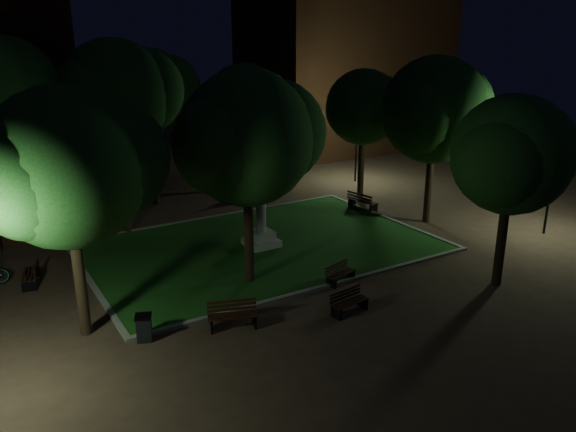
{
  "coord_description": "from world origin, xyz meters",
  "views": [
    {
      "loc": [
        -11.45,
        -19.1,
        9.18
      ],
      "look_at": [
        0.81,
        1.0,
        1.63
      ],
      "focal_mm": 35.0,
      "sensor_mm": 36.0,
      "label": 1
    }
  ],
  "objects_px": {
    "bench_near_left": "(340,274)",
    "bench_west_near": "(233,316)",
    "bench_near_right": "(349,302)",
    "bench_left_side": "(32,274)",
    "monument": "(261,227)",
    "bench_right_side": "(362,202)",
    "bench_far_side": "(242,194)",
    "trash_bin": "(144,328)"
  },
  "relations": [
    {
      "from": "bench_near_left",
      "to": "bench_west_near",
      "type": "relative_size",
      "value": 0.84
    },
    {
      "from": "bench_near_right",
      "to": "bench_left_side",
      "type": "distance_m",
      "value": 12.26
    },
    {
      "from": "monument",
      "to": "bench_near_right",
      "type": "xyz_separation_m",
      "value": [
        -0.47,
        -7.15,
        -0.58
      ]
    },
    {
      "from": "bench_near_right",
      "to": "bench_right_side",
      "type": "xyz_separation_m",
      "value": [
        8.0,
        9.3,
        0.09
      ]
    },
    {
      "from": "bench_left_side",
      "to": "bench_far_side",
      "type": "height_order",
      "value": "bench_far_side"
    },
    {
      "from": "trash_bin",
      "to": "bench_near_left",
      "type": "bearing_deg",
      "value": 2.43
    },
    {
      "from": "bench_west_near",
      "to": "bench_right_side",
      "type": "relative_size",
      "value": 0.92
    },
    {
      "from": "bench_near_right",
      "to": "bench_right_side",
      "type": "relative_size",
      "value": 0.81
    },
    {
      "from": "bench_far_side",
      "to": "bench_near_right",
      "type": "bearing_deg",
      "value": 62.08
    },
    {
      "from": "trash_bin",
      "to": "bench_far_side",
      "type": "bearing_deg",
      "value": 51.91
    },
    {
      "from": "monument",
      "to": "bench_right_side",
      "type": "distance_m",
      "value": 7.85
    },
    {
      "from": "monument",
      "to": "bench_near_left",
      "type": "relative_size",
      "value": 2.21
    },
    {
      "from": "bench_far_side",
      "to": "monument",
      "type": "bearing_deg",
      "value": 54.07
    },
    {
      "from": "bench_west_near",
      "to": "trash_bin",
      "type": "relative_size",
      "value": 2.0
    },
    {
      "from": "bench_near_right",
      "to": "bench_right_side",
      "type": "height_order",
      "value": "bench_right_side"
    },
    {
      "from": "monument",
      "to": "bench_far_side",
      "type": "distance_m",
      "value": 7.69
    },
    {
      "from": "bench_near_right",
      "to": "bench_far_side",
      "type": "height_order",
      "value": "bench_far_side"
    },
    {
      "from": "bench_near_right",
      "to": "bench_right_side",
      "type": "bearing_deg",
      "value": 41.63
    },
    {
      "from": "bench_west_near",
      "to": "bench_far_side",
      "type": "height_order",
      "value": "bench_far_side"
    },
    {
      "from": "bench_near_left",
      "to": "trash_bin",
      "type": "distance_m",
      "value": 7.9
    },
    {
      "from": "bench_near_right",
      "to": "trash_bin",
      "type": "distance_m",
      "value": 6.91
    },
    {
      "from": "monument",
      "to": "bench_left_side",
      "type": "bearing_deg",
      "value": 173.36
    },
    {
      "from": "bench_near_right",
      "to": "trash_bin",
      "type": "xyz_separation_m",
      "value": [
        -6.66,
        1.84,
        0.06
      ]
    },
    {
      "from": "bench_far_side",
      "to": "bench_left_side",
      "type": "bearing_deg",
      "value": 10.95
    },
    {
      "from": "bench_right_side",
      "to": "trash_bin",
      "type": "xyz_separation_m",
      "value": [
        -14.66,
        -7.46,
        -0.03
      ]
    },
    {
      "from": "bench_west_near",
      "to": "bench_left_side",
      "type": "xyz_separation_m",
      "value": [
        -5.15,
        7.13,
        -0.02
      ]
    },
    {
      "from": "monument",
      "to": "bench_far_side",
      "type": "height_order",
      "value": "monument"
    },
    {
      "from": "bench_left_side",
      "to": "monument",
      "type": "bearing_deg",
      "value": 96.05
    },
    {
      "from": "bench_near_right",
      "to": "bench_left_side",
      "type": "xyz_separation_m",
      "value": [
        -9.06,
        8.26,
        0.03
      ]
    },
    {
      "from": "bench_right_side",
      "to": "bench_far_side",
      "type": "height_order",
      "value": "bench_right_side"
    },
    {
      "from": "bench_near_right",
      "to": "bench_near_left",
      "type": "bearing_deg",
      "value": 52.89
    },
    {
      "from": "trash_bin",
      "to": "bench_west_near",
      "type": "bearing_deg",
      "value": -14.51
    },
    {
      "from": "bench_west_near",
      "to": "bench_left_side",
      "type": "relative_size",
      "value": 1.05
    },
    {
      "from": "monument",
      "to": "bench_left_side",
      "type": "height_order",
      "value": "monument"
    },
    {
      "from": "bench_near_left",
      "to": "bench_right_side",
      "type": "relative_size",
      "value": 0.77
    },
    {
      "from": "monument",
      "to": "bench_near_right",
      "type": "height_order",
      "value": "monument"
    },
    {
      "from": "monument",
      "to": "bench_west_near",
      "type": "bearing_deg",
      "value": -126.04
    },
    {
      "from": "monument",
      "to": "bench_near_right",
      "type": "distance_m",
      "value": 7.19
    },
    {
      "from": "bench_right_side",
      "to": "bench_far_side",
      "type": "relative_size",
      "value": 1.08
    },
    {
      "from": "bench_near_left",
      "to": "bench_near_right",
      "type": "bearing_deg",
      "value": -135.52
    },
    {
      "from": "monument",
      "to": "bench_right_side",
      "type": "bearing_deg",
      "value": 15.96
    },
    {
      "from": "bench_west_near",
      "to": "bench_right_side",
      "type": "bearing_deg",
      "value": 53.59
    }
  ]
}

